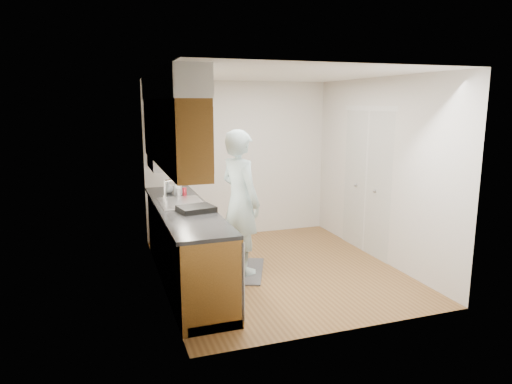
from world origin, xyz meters
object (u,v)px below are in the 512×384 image
at_px(person, 240,192).
at_px(dish_rack, 196,209).
at_px(soap_bottle_b, 178,187).
at_px(steel_can, 178,193).
at_px(soap_bottle_c, 168,187).
at_px(soap_bottle_a, 177,187).
at_px(soda_can, 184,192).

relative_size(person, dish_rack, 5.31).
height_order(soap_bottle_b, steel_can, soap_bottle_b).
height_order(person, soap_bottle_c, person).
relative_size(soap_bottle_a, soda_can, 2.32).
bearing_deg(dish_rack, person, 19.95).
relative_size(soap_bottle_c, soda_can, 1.60).
relative_size(person, steel_can, 17.46).
bearing_deg(soap_bottle_c, soap_bottle_b, -58.44).
xyz_separation_m(person, soda_can, (-0.60, 0.58, -0.06)).
bearing_deg(soap_bottle_c, person, -47.49).
bearing_deg(soap_bottle_b, soap_bottle_c, 121.56).
relative_size(soap_bottle_a, dish_rack, 0.63).
distance_m(soap_bottle_a, soap_bottle_c, 0.27).
xyz_separation_m(soap_bottle_a, dish_rack, (0.06, -0.96, -0.09)).
distance_m(person, steel_can, 0.86).
xyz_separation_m(soap_bottle_a, soap_bottle_c, (-0.08, 0.26, -0.04)).
bearing_deg(soap_bottle_a, soda_can, -4.05).
relative_size(soap_bottle_a, steel_can, 2.06).
bearing_deg(soda_can, soap_bottle_c, 123.56).
bearing_deg(soap_bottle_c, steel_can, -77.68).
distance_m(soap_bottle_a, soap_bottle_b, 0.09).
bearing_deg(person, soda_can, 26.23).
distance_m(soap_bottle_c, soda_can, 0.32).
height_order(soap_bottle_c, soda_can, soap_bottle_c).
xyz_separation_m(soap_bottle_a, soap_bottle_b, (0.03, 0.08, -0.02)).
bearing_deg(steel_can, soap_bottle_a, 88.36).
distance_m(steel_can, dish_rack, 0.87).
bearing_deg(soap_bottle_c, soda_can, -56.44).
xyz_separation_m(soda_can, steel_can, (-0.10, -0.09, 0.01)).
height_order(soap_bottle_a, soap_bottle_b, soap_bottle_a).
xyz_separation_m(soda_can, dish_rack, (-0.04, -0.96, -0.02)).
bearing_deg(person, soap_bottle_b, 25.22).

